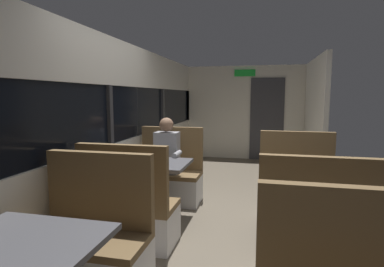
# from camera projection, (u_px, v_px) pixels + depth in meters

# --- Properties ---
(ground_plane) EXTENTS (3.30, 9.20, 0.02)m
(ground_plane) POSITION_uv_depth(u_px,v_px,m) (222.00, 228.00, 3.68)
(ground_plane) COLOR #665B4C
(carriage_window_panel_left) EXTENTS (0.09, 8.48, 2.30)m
(carriage_window_panel_left) POSITION_uv_depth(u_px,v_px,m) (109.00, 132.00, 3.87)
(carriage_window_panel_left) COLOR beige
(carriage_window_panel_left) RESTS_ON ground_plane
(carriage_end_bulkhead) EXTENTS (2.90, 0.11, 2.30)m
(carriage_end_bulkhead) POSITION_uv_depth(u_px,v_px,m) (247.00, 113.00, 7.59)
(carriage_end_bulkhead) COLOR beige
(carriage_end_bulkhead) RESTS_ON ground_plane
(carriage_aisle_panel_right) EXTENTS (0.08, 2.40, 2.30)m
(carriage_aisle_panel_right) POSITION_uv_depth(u_px,v_px,m) (314.00, 117.00, 6.12)
(carriage_aisle_panel_right) COLOR beige
(carriage_aisle_panel_right) RESTS_ON ground_plane
(dining_table_near_window) EXTENTS (0.90, 0.70, 0.74)m
(dining_table_near_window) POSITION_uv_depth(u_px,v_px,m) (24.00, 257.00, 1.78)
(dining_table_near_window) COLOR #9E9EA3
(dining_table_near_window) RESTS_ON ground_plane
(bench_near_window_facing_entry) EXTENTS (0.95, 0.50, 1.10)m
(bench_near_window_facing_entry) POSITION_uv_depth(u_px,v_px,m) (91.00, 249.00, 2.49)
(bench_near_window_facing_entry) COLOR silver
(bench_near_window_facing_entry) RESTS_ON ground_plane
(dining_table_mid_window) EXTENTS (0.90, 0.70, 0.74)m
(dining_table_mid_window) POSITION_uv_depth(u_px,v_px,m) (153.00, 170.00, 3.86)
(dining_table_mid_window) COLOR #9E9EA3
(dining_table_mid_window) RESTS_ON ground_plane
(bench_mid_window_facing_end) EXTENTS (0.95, 0.50, 1.10)m
(bench_mid_window_facing_end) POSITION_uv_depth(u_px,v_px,m) (130.00, 214.00, 3.22)
(bench_mid_window_facing_end) COLOR silver
(bench_mid_window_facing_end) RESTS_ON ground_plane
(bench_mid_window_facing_entry) EXTENTS (0.95, 0.50, 1.10)m
(bench_mid_window_facing_entry) POSITION_uv_depth(u_px,v_px,m) (169.00, 179.00, 4.57)
(bench_mid_window_facing_entry) COLOR silver
(bench_mid_window_facing_entry) RESTS_ON ground_plane
(dining_table_rear_aisle) EXTENTS (0.90, 0.70, 0.74)m
(dining_table_rear_aisle) POSITION_uv_depth(u_px,v_px,m) (304.00, 183.00, 3.27)
(dining_table_rear_aisle) COLOR #9E9EA3
(dining_table_rear_aisle) RESTS_ON ground_plane
(bench_rear_aisle_facing_end) EXTENTS (0.95, 0.50, 1.10)m
(bench_rear_aisle_facing_end) POSITION_uv_depth(u_px,v_px,m) (314.00, 241.00, 2.63)
(bench_rear_aisle_facing_end) COLOR silver
(bench_rear_aisle_facing_end) RESTS_ON ground_plane
(bench_rear_aisle_facing_entry) EXTENTS (0.95, 0.50, 1.10)m
(bench_rear_aisle_facing_entry) POSITION_uv_depth(u_px,v_px,m) (296.00, 192.00, 3.98)
(bench_rear_aisle_facing_entry) COLOR silver
(bench_rear_aisle_facing_entry) RESTS_ON ground_plane
(seated_passenger) EXTENTS (0.47, 0.55, 1.26)m
(seated_passenger) POSITION_uv_depth(u_px,v_px,m) (168.00, 167.00, 4.48)
(seated_passenger) COLOR #26262D
(seated_passenger) RESTS_ON ground_plane
(coffee_cup_primary) EXTENTS (0.07, 0.07, 0.09)m
(coffee_cup_primary) POSITION_uv_depth(u_px,v_px,m) (163.00, 161.00, 3.70)
(coffee_cup_primary) COLOR #26598C
(coffee_cup_primary) RESTS_ON dining_table_mid_window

